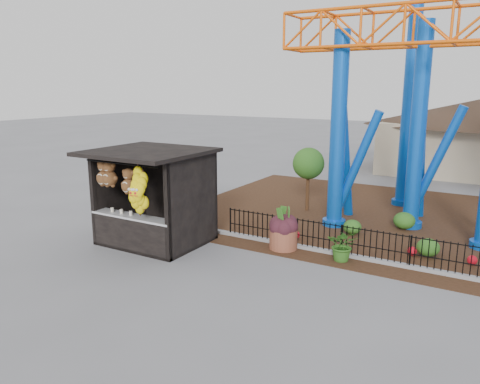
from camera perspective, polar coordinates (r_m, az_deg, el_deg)
The scene contains 10 objects.
ground at distance 13.43m, azimuth -3.57°, elevation -9.55°, with size 120.00×120.00×0.00m, color slate.
mulch_bed at distance 19.19m, azimuth 20.42°, elevation -3.42°, with size 18.00×12.00×0.02m, color #331E11.
curb at distance 14.50m, azimuth 16.79°, elevation -8.12°, with size 18.00×0.18×0.12m, color gray.
prize_booth at distance 15.39m, azimuth -11.11°, elevation -0.78°, with size 3.50×3.40×3.12m.
picket_fence at distance 14.19m, azimuth 20.45°, elevation -6.96°, with size 12.20×0.06×1.00m, color black, non-canonical shape.
roller_coaster at distance 18.63m, azimuth 25.65°, elevation 15.72°, with size 11.00×6.37×10.82m.
terracotta_planter at distance 15.07m, azimuth 5.30°, elevation -5.73°, with size 0.90×0.90×0.65m, color brown.
planter_foliage at distance 14.88m, azimuth 5.35°, elevation -3.36°, with size 0.70×0.70×0.64m, color #33141C.
potted_plant at distance 14.28m, azimuth 12.47°, elevation -6.33°, with size 0.89×0.77×0.99m, color #235619.
landscaping at distance 16.81m, azimuth 23.85°, elevation -4.99°, with size 9.25×3.57×0.62m.
Camera 1 is at (7.01, -10.26, 5.10)m, focal length 35.00 mm.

